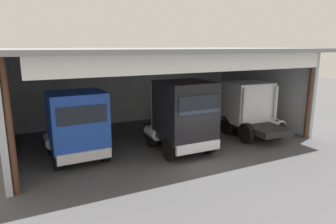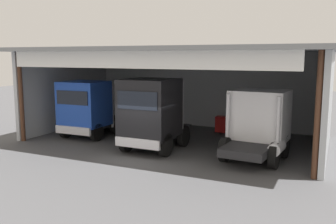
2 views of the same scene
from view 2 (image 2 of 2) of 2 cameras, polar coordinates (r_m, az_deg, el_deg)
The scene contains 7 objects.
ground_plane at distance 17.83m, azimuth -4.21°, elevation -6.98°, with size 80.00×80.00×0.00m, color #4C4C4F.
workshop_shed at distance 21.83m, azimuth 2.30°, elevation 5.79°, with size 16.58×10.06×5.24m.
truck_blue_left_bay at distance 22.33m, azimuth -12.44°, elevation 0.61°, with size 2.68×4.50×3.34m.
truck_black_center_left_bay at distance 18.58m, azimuth -2.53°, elevation -0.14°, with size 2.65×4.70×3.68m.
truck_white_yard_outside at distance 17.75m, azimuth 13.83°, elevation -1.61°, with size 2.79×4.32×3.22m.
oil_drum at distance 24.04m, azimuth 11.93°, elevation -1.97°, with size 0.58×0.58×0.88m, color gold.
tool_cart at distance 23.70m, azimuth 8.54°, elevation -1.88°, with size 0.90×0.60×1.00m, color red.
Camera 2 is at (8.40, -14.97, 4.81)m, focal length 39.34 mm.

